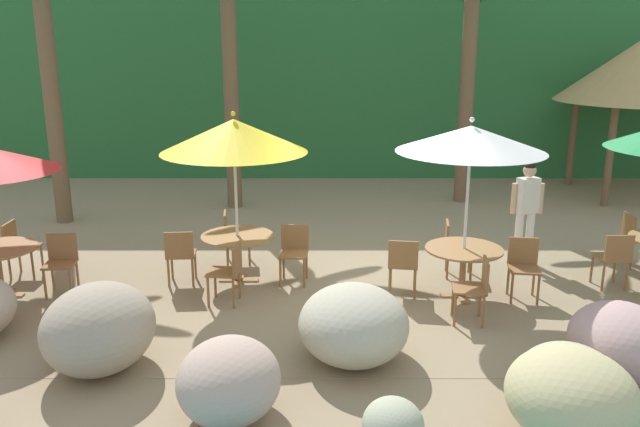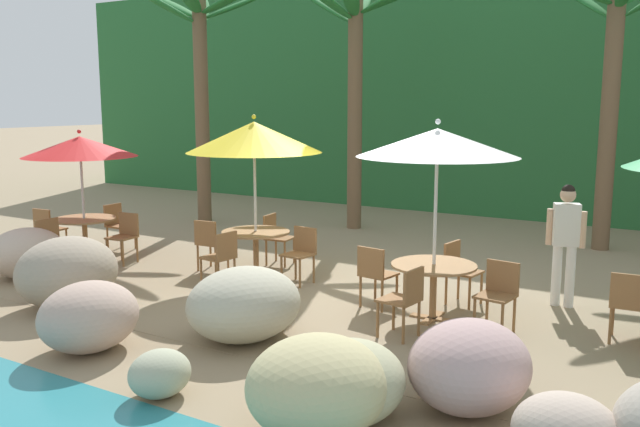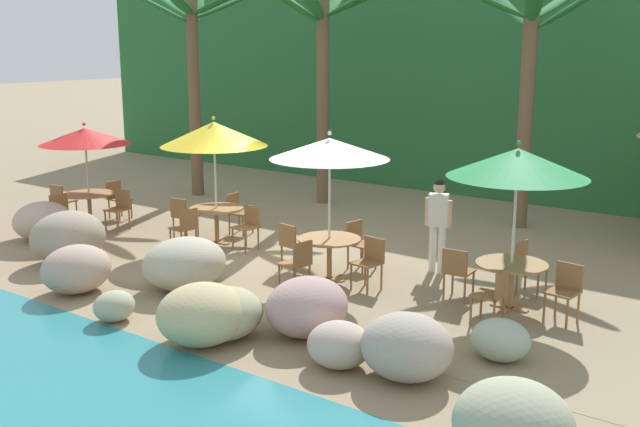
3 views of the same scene
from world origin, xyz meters
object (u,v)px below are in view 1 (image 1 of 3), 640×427
umbrella_white (472,139)px  chair_green_inland (636,236)px  umbrella_yellow (235,136)px  chair_green_left (616,256)px  waiter_in_white (528,205)px  dining_table_yellow (239,243)px  chair_white_inland (455,245)px  palm_tree_second (231,35)px  palm_tree_nearest (46,37)px  chair_white_seaward (525,264)px  chair_yellow_seaward (295,249)px  chair_white_left (404,263)px  chair_yellow_right (231,269)px  chair_red_seaward (63,259)px  chair_yellow_inland (234,233)px  dining_table_white (465,257)px  chair_white_right (477,286)px  chair_red_inland (20,244)px  palm_tree_third (471,43)px  chair_yellow_left (182,253)px

umbrella_white → chair_green_inland: bearing=23.0°
umbrella_yellow → chair_green_left: (5.58, -0.31, -1.73)m
waiter_in_white → dining_table_yellow: bearing=-169.5°
chair_white_inland → palm_tree_second: (-3.95, 4.29, 3.15)m
chair_green_left → palm_tree_nearest: size_ratio=0.16×
palm_tree_nearest → chair_white_seaward: bearing=-26.1°
chair_yellow_seaward → chair_white_left: size_ratio=1.00×
chair_white_seaward → chair_white_inland: (-0.82, 0.88, 0.00)m
chair_yellow_right → palm_tree_nearest: 6.55m
chair_yellow_seaward → chair_red_seaward: bearing=-172.2°
chair_yellow_inland → dining_table_white: chair_yellow_inland is taller
umbrella_yellow → palm_tree_second: 4.79m
chair_white_right → waiter_in_white: size_ratio=0.51×
chair_red_inland → chair_green_inland: 9.80m
chair_yellow_seaward → umbrella_white: 3.08m
chair_yellow_right → chair_white_seaward: (4.15, 0.22, 0.00)m
chair_white_inland → palm_tree_nearest: bearing=156.9°
chair_white_inland → chair_green_left: (2.25, -0.55, 0.00)m
umbrella_yellow → chair_white_inland: umbrella_yellow is taller
chair_red_inland → chair_white_seaward: bearing=-6.6°
palm_tree_nearest → chair_white_left: bearing=-31.6°
chair_white_inland → chair_green_left: 2.32m
chair_white_inland → chair_red_seaward: bearing=-173.3°
chair_green_left → chair_white_right: bearing=-153.4°
palm_tree_nearest → palm_tree_third: palm_tree_nearest is taller
umbrella_yellow → palm_tree_third: size_ratio=0.49×
chair_white_left → palm_tree_nearest: (-6.39, 3.92, 3.11)m
chair_green_left → dining_table_white: bearing=-172.5°
dining_table_white → palm_tree_third: size_ratio=0.21×
chair_white_right → chair_green_left: size_ratio=1.00×
chair_white_seaward → palm_tree_nearest: (-8.10, 3.98, 3.11)m
chair_green_left → palm_tree_third: bearing=101.8°
chair_green_left → palm_tree_nearest: palm_tree_nearest is taller
umbrella_yellow → chair_yellow_left: size_ratio=2.99×
chair_white_seaward → chair_white_right: 1.20m
chair_white_right → palm_tree_nearest: 9.22m
chair_white_seaward → chair_white_left: size_ratio=1.00×
palm_tree_second → chair_yellow_seaward: bearing=-71.9°
chair_red_seaward → chair_yellow_left: size_ratio=1.00×
chair_yellow_left → chair_white_seaward: (4.98, -0.48, 0.00)m
umbrella_yellow → chair_yellow_inland: umbrella_yellow is taller
umbrella_yellow → umbrella_white: bearing=-10.5°
chair_yellow_right → palm_tree_third: bearing=52.8°
chair_red_seaward → chair_green_inland: size_ratio=1.00×
umbrella_white → dining_table_white: size_ratio=2.36×
chair_red_seaward → dining_table_white: size_ratio=0.79×
chair_white_left → palm_tree_second: bearing=120.9°
chair_white_inland → umbrella_white: bearing=-92.3°
dining_table_yellow → waiter_in_white: size_ratio=0.65×
umbrella_white → palm_tree_third: 5.88m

